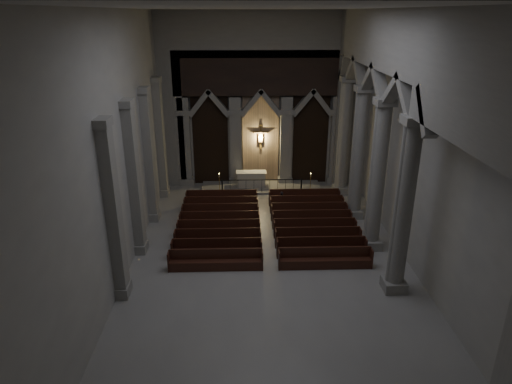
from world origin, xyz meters
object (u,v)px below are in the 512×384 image
candle_stand_right (310,187)px  pews (266,227)px  candle_stand_left (220,189)px  altar_rail (262,184)px  altar (251,179)px  worshipper (282,201)px

candle_stand_right → pews: 7.07m
candle_stand_right → candle_stand_left: bearing=-178.0°
altar_rail → pews: (0.00, -5.96, -0.39)m
candle_stand_left → candle_stand_right: size_ratio=1.10×
candle_stand_left → pews: size_ratio=0.16×
altar → candle_stand_left: (-2.22, -1.17, -0.28)m
altar → altar_rail: (0.71, -1.17, 0.03)m
altar → pews: (0.71, -7.13, -0.36)m
altar → altar_rail: size_ratio=0.39×
pews → worshipper: worshipper is taller
altar_rail → pews: altar_rail is taller
candle_stand_left → candle_stand_right: bearing=2.0°
altar_rail → worshipper: worshipper is taller
pews → candle_stand_left: bearing=116.2°
altar → candle_stand_right: bearing=-12.8°
candle_stand_right → pews: bearing=-118.9°
altar → worshipper: bearing=-64.7°
candle_stand_right → altar_rail: bearing=-176.2°
pews → candle_stand_right: bearing=61.1°
candle_stand_left → candle_stand_right: 6.36m
altar_rail → pews: size_ratio=0.56×
altar → pews: size_ratio=0.22×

